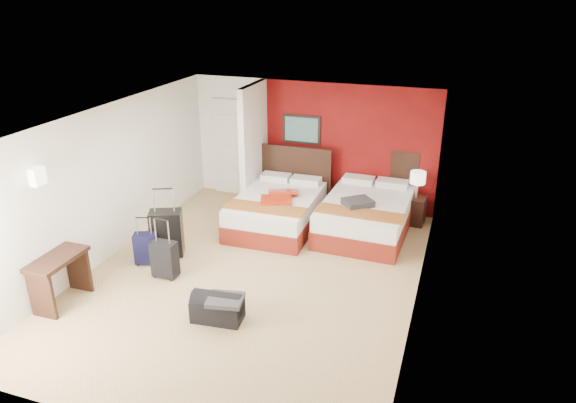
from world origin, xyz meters
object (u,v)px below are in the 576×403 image
at_px(suitcase_charcoal, 165,261).
at_px(suitcase_navy, 146,250).
at_px(duffel_bag, 217,309).
at_px(table_lamp, 417,185).
at_px(desk, 61,280).
at_px(suitcase_black, 167,235).
at_px(red_suitcase_open, 280,196).
at_px(nightstand, 415,210).
at_px(bed_right, 366,216).
at_px(bed_left, 277,211).

relative_size(suitcase_charcoal, suitcase_navy, 1.12).
bearing_deg(duffel_bag, suitcase_charcoal, 142.86).
relative_size(table_lamp, desk, 0.57).
height_order(table_lamp, suitcase_charcoal, table_lamp).
bearing_deg(table_lamp, desk, -135.44).
relative_size(suitcase_black, desk, 0.88).
height_order(red_suitcase_open, suitcase_navy, red_suitcase_open).
height_order(red_suitcase_open, table_lamp, table_lamp).
distance_m(nightstand, suitcase_black, 4.60).
bearing_deg(desk, suitcase_charcoal, 47.45).
relative_size(bed_right, red_suitcase_open, 2.82).
bearing_deg(red_suitcase_open, bed_left, 114.79).
bearing_deg(red_suitcase_open, nightstand, 4.53).
xyz_separation_m(bed_left, table_lamp, (2.43, 0.97, 0.48)).
bearing_deg(bed_left, suitcase_charcoal, -114.63).
relative_size(bed_right, suitcase_navy, 4.22).
distance_m(bed_right, nightstand, 1.06).
xyz_separation_m(suitcase_black, duffel_bag, (1.59, -1.40, -0.22)).
height_order(nightstand, duffel_bag, nightstand).
bearing_deg(desk, red_suitcase_open, 57.01).
bearing_deg(red_suitcase_open, table_lamp, 4.53).
height_order(bed_right, desk, desk).
xyz_separation_m(bed_right, red_suitcase_open, (-1.52, -0.39, 0.34)).
height_order(bed_right, nightstand, bed_right).
bearing_deg(nightstand, suitcase_black, -140.39).
bearing_deg(nightstand, bed_left, -153.62).
distance_m(suitcase_black, duffel_bag, 2.13).
relative_size(nightstand, duffel_bag, 0.78).
xyz_separation_m(suitcase_black, desk, (-0.68, -1.73, -0.02)).
bearing_deg(bed_left, suitcase_black, -129.54).
relative_size(suitcase_black, suitcase_charcoal, 1.38).
height_order(bed_left, suitcase_charcoal, bed_left).
bearing_deg(desk, bed_right, 45.12).
bearing_deg(bed_left, table_lamp, 20.98).
height_order(bed_left, bed_right, bed_right).
distance_m(bed_right, duffel_bag, 3.63).
bearing_deg(nightstand, desk, -130.89).
relative_size(bed_left, suitcase_charcoal, 3.62).
height_order(bed_right, table_lamp, table_lamp).
height_order(bed_left, desk, desk).
relative_size(red_suitcase_open, nightstand, 1.41).
relative_size(red_suitcase_open, suitcase_black, 0.97).
bearing_deg(desk, nightstand, 44.23).
relative_size(suitcase_navy, duffel_bag, 0.74).
bearing_deg(bed_left, suitcase_navy, -127.81).
bearing_deg(suitcase_black, red_suitcase_open, 24.46).
xyz_separation_m(red_suitcase_open, duffel_bag, (0.16, -2.97, -0.49)).
bearing_deg(suitcase_black, nightstand, 12.00).
relative_size(nightstand, suitcase_navy, 1.06).
xyz_separation_m(table_lamp, suitcase_charcoal, (-3.44, -3.27, -0.50)).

